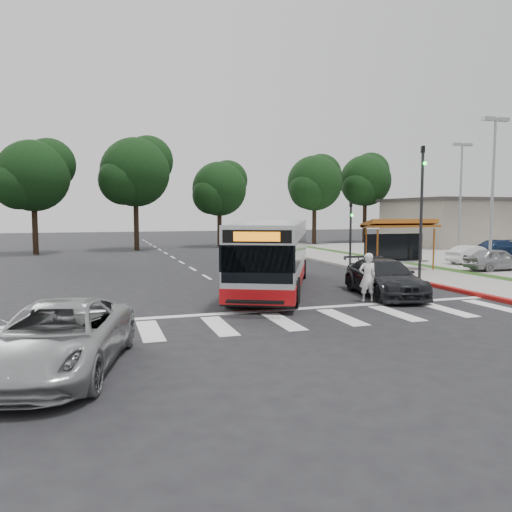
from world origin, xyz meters
name	(u,v)px	position (x,y,z in m)	size (l,w,h in m)	color
ground	(238,296)	(0.00, 0.00, 0.00)	(140.00, 140.00, 0.00)	black
sidewalk_east	(374,265)	(11.00, 8.00, 0.06)	(4.00, 40.00, 0.12)	gray
curb_east	(345,266)	(9.00, 8.00, 0.07)	(0.30, 40.00, 0.15)	#9E9991
curb_east_red	(459,290)	(9.00, -2.00, 0.08)	(0.32, 6.00, 0.15)	maroon
parking_lot	(504,257)	(23.00, 10.00, 0.05)	(18.00, 36.00, 0.10)	gray
commercial_building	(468,224)	(30.00, 22.00, 2.20)	(14.00, 10.00, 4.40)	gray
building_roof_cap	(468,200)	(30.00, 22.00, 4.55)	(14.60, 10.60, 0.30)	#383330
crosswalk_ladder	(283,321)	(0.00, -5.00, 0.01)	(18.00, 2.60, 0.01)	silver
bus_shelter	(399,230)	(10.80, 5.10, 2.35)	(4.20, 1.60, 2.86)	#954F18
traffic_signal_ne_tall	(422,201)	(9.60, 1.49, 3.88)	(0.18, 0.37, 6.50)	black
traffic_signal_ne_short	(351,226)	(9.60, 8.49, 2.48)	(0.18, 0.37, 4.00)	black
lot_light_front	(493,170)	(18.00, 6.00, 5.91)	(1.90, 0.35, 9.01)	gray
lot_light_mid	(461,182)	(24.00, 16.00, 5.91)	(1.90, 0.35, 9.01)	gray
tree_ne_a	(315,182)	(16.08, 28.06, 6.39)	(6.16, 5.74, 9.30)	black
tree_ne_b	(366,180)	(23.08, 30.06, 6.92)	(6.16, 5.74, 10.02)	black
tree_north_a	(136,171)	(-1.92, 26.07, 6.92)	(6.60, 6.15, 10.17)	black
tree_north_b	(220,188)	(6.07, 28.06, 5.66)	(5.72, 5.33, 8.43)	black
tree_north_c	(34,175)	(-9.92, 24.06, 6.29)	(6.16, 5.74, 9.30)	black
transit_bus	(274,256)	(1.93, 1.23, 1.46)	(2.44, 11.28, 2.91)	silver
pedestrian	(367,277)	(4.21, -2.77, 0.91)	(0.67, 0.44, 1.83)	white
dark_sedan	(384,278)	(5.55, -1.82, 0.73)	(2.04, 5.01, 1.45)	black
silver_suv_south	(58,338)	(-6.19, -8.09, 0.72)	(2.40, 5.21, 1.45)	#95989A
parked_car_0	(496,259)	(15.85, 3.23, 0.72)	(1.47, 3.66, 1.25)	#949699
parked_car_1	(473,255)	(17.22, 6.58, 0.67)	(1.21, 3.48, 1.15)	silver
parked_car_3	(493,248)	(22.07, 10.12, 0.72)	(1.74, 4.28, 1.24)	#132342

